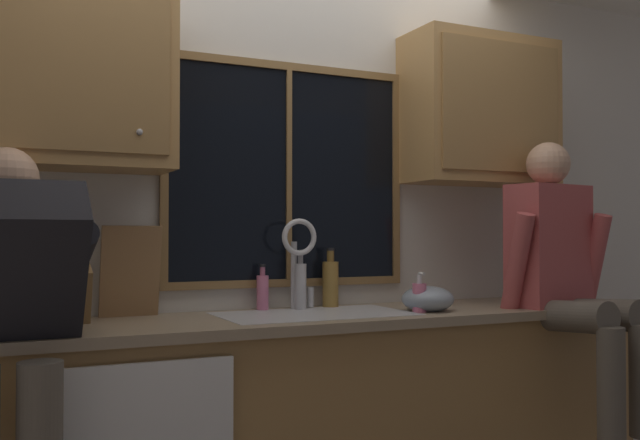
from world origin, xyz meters
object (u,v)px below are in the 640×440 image
at_px(person_sitting_on_counter, 565,267).
at_px(knife_block, 73,294).
at_px(bottle_amber_small, 263,291).
at_px(person_standing, 7,331).
at_px(mixing_bowl, 428,299).
at_px(bottle_green_glass, 300,285).
at_px(bottle_tall_clear, 330,283).
at_px(cutting_board, 130,272).
at_px(soap_dispenser, 419,297).

relative_size(person_sitting_on_counter, knife_block, 3.92).
bearing_deg(bottle_amber_small, knife_block, -169.78).
distance_m(person_standing, mixing_bowl, 1.69).
distance_m(person_standing, person_sitting_on_counter, 2.30).
distance_m(knife_block, bottle_green_glass, 0.97).
relative_size(person_sitting_on_counter, bottle_tall_clear, 4.67).
relative_size(cutting_board, mixing_bowl, 1.64).
xyz_separation_m(cutting_board, soap_dispenser, (1.15, -0.34, -0.12)).
distance_m(knife_block, bottle_tall_clear, 1.14).
relative_size(mixing_bowl, soap_dispenser, 1.32).
xyz_separation_m(knife_block, bottle_tall_clear, (1.13, 0.14, 0.00)).
relative_size(knife_block, bottle_green_glass, 1.22).
bearing_deg(person_standing, mixing_bowl, 7.07).
bearing_deg(soap_dispenser, bottle_green_glass, 142.75).
distance_m(soap_dispenser, bottle_green_glass, 0.52).
bearing_deg(person_standing, bottle_green_glass, 22.37).
xyz_separation_m(person_standing, knife_block, (0.23, 0.40, 0.07)).
relative_size(person_sitting_on_counter, mixing_bowl, 5.56).
distance_m(cutting_board, mixing_bowl, 1.26).
height_order(knife_block, bottle_amber_small, knife_block).
relative_size(person_sitting_on_counter, bottle_amber_small, 6.28).
distance_m(person_sitting_on_counter, soap_dispenser, 0.71).
bearing_deg(knife_block, bottle_green_glass, 5.69).
xyz_separation_m(knife_block, cutting_board, (0.23, 0.12, 0.07)).
distance_m(person_sitting_on_counter, bottle_green_glass, 1.19).
xyz_separation_m(person_standing, cutting_board, (0.46, 0.52, 0.15)).
relative_size(knife_block, cutting_board, 0.86).
bearing_deg(cutting_board, bottle_green_glass, -2.00).
relative_size(person_standing, mixing_bowl, 6.82).
bearing_deg(cutting_board, bottle_tall_clear, 1.01).
distance_m(person_sitting_on_counter, mixing_bowl, 0.66).
relative_size(bottle_green_glass, bottle_amber_small, 1.32).
bearing_deg(soap_dispenser, mixing_bowl, 26.53).
relative_size(mixing_bowl, bottle_amber_small, 1.13).
height_order(person_sitting_on_counter, soap_dispenser, person_sitting_on_counter).
xyz_separation_m(mixing_bowl, bottle_tall_clear, (-0.31, 0.33, 0.06)).
bearing_deg(cutting_board, mixing_bowl, -14.38).
relative_size(cutting_board, bottle_amber_small, 1.86).
relative_size(person_standing, bottle_green_glass, 5.85).
xyz_separation_m(person_sitting_on_counter, soap_dispenser, (-0.68, 0.14, -0.12)).
bearing_deg(person_sitting_on_counter, soap_dispenser, 168.45).
bearing_deg(bottle_amber_small, person_sitting_on_counter, -21.84).
bearing_deg(soap_dispenser, bottle_tall_clear, 124.67).
xyz_separation_m(soap_dispenser, bottle_green_glass, (-0.42, 0.32, 0.04)).
relative_size(soap_dispenser, bottle_amber_small, 0.85).
distance_m(cutting_board, bottle_tall_clear, 0.90).
distance_m(bottle_green_glass, bottle_tall_clear, 0.17).
relative_size(knife_block, soap_dispenser, 1.88).
height_order(mixing_bowl, bottle_amber_small, bottle_amber_small).
distance_m(person_standing, bottle_tall_clear, 1.47).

